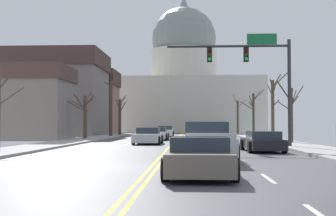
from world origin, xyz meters
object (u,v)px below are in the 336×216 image
Objects in this scene: sedan_near_00 at (262,142)px; pickup_truck_near_01 at (207,143)px; sedan_oncoming_01 at (158,134)px; sedan_oncoming_02 at (165,131)px; signal_gantry at (255,66)px; sedan_oncoming_00 at (148,136)px; sedan_near_02 at (199,157)px.

pickup_truck_near_01 is (-3.31, -5.92, 0.19)m from sedan_near_00.
sedan_oncoming_01 is 0.99× the size of sedan_oncoming_02.
signal_gantry is 1.78× the size of sedan_near_00.
sedan_oncoming_00 is at bearing 128.87° from sedan_near_00.
sedan_oncoming_00 is (-3.95, 14.92, -0.15)m from pickup_truck_near_01.
sedan_oncoming_01 is 11.98m from sedan_oncoming_02.
sedan_oncoming_01 is at bearing 117.73° from signal_gantry.
sedan_oncoming_02 is (-3.78, 35.21, -0.13)m from pickup_truck_near_01.
sedan_oncoming_02 is at bearing 103.60° from sedan_near_00.
signal_gantry is 27.15m from sedan_oncoming_02.
signal_gantry is at bearing 69.99° from pickup_truck_near_01.
sedan_near_02 is at bearing -85.36° from sedan_oncoming_02.
sedan_near_00 is at bearing -51.13° from sedan_oncoming_00.
pickup_truck_near_01 is 1.29× the size of sedan_near_02.
sedan_oncoming_01 reaches higher than sedan_near_00.
pickup_truck_near_01 is at bearing -119.22° from sedan_near_00.
sedan_oncoming_00 reaches higher than sedan_oncoming_01.
signal_gantry is 11.03m from pickup_truck_near_01.
sedan_near_02 is 0.99× the size of sedan_oncoming_02.
sedan_oncoming_01 is (-3.80, 23.23, -0.16)m from pickup_truck_near_01.
sedan_near_00 is at bearing -76.40° from sedan_oncoming_02.
sedan_oncoming_00 is at bearing -90.48° from sedan_oncoming_02.
sedan_oncoming_02 reaches higher than sedan_near_00.
sedan_oncoming_02 is at bearing 96.12° from pickup_truck_near_01.
sedan_near_02 is 1.02× the size of sedan_oncoming_00.
pickup_truck_near_01 is 5.96m from sedan_near_02.
pickup_truck_near_01 reaches higher than sedan_near_02.
sedan_oncoming_00 reaches higher than sedan_near_02.
signal_gantry reaches higher than sedan_oncoming_00.
sedan_near_00 is 0.99× the size of sedan_oncoming_02.
sedan_oncoming_02 is (-3.34, 41.15, 0.05)m from sedan_near_02.
sedan_oncoming_02 is (-7.22, 25.75, -4.64)m from signal_gantry.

